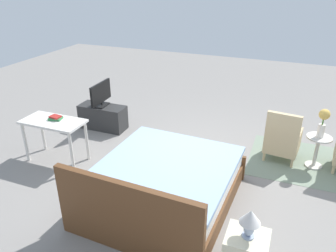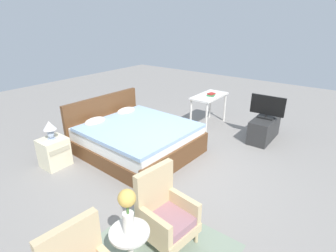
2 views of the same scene
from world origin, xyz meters
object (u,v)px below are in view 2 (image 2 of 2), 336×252
at_px(flower_vase, 128,207).
at_px(vanity_desk, 209,100).
at_px(table_lamp, 50,128).
at_px(book_stack, 211,95).
at_px(bed, 135,138).
at_px(armchair_by_window_right, 165,214).
at_px(side_table, 130,247).
at_px(nightstand, 54,152).
at_px(tv_stand, 264,129).
at_px(tv_flatscreen, 267,107).

xyz_separation_m(flower_vase, vanity_desk, (4.11, 1.41, -0.21)).
relative_size(table_lamp, book_stack, 1.43).
height_order(bed, armchair_by_window_right, bed).
relative_size(side_table, nightstand, 1.06).
bearing_deg(vanity_desk, table_lamp, 160.54).
xyz_separation_m(table_lamp, tv_stand, (3.35, -2.59, -0.49)).
relative_size(bed, table_lamp, 6.56).
height_order(table_lamp, book_stack, table_lamp).
relative_size(vanity_desk, book_stack, 4.50).
bearing_deg(bed, vanity_desk, -11.44).
height_order(nightstand, vanity_desk, vanity_desk).
height_order(nightstand, book_stack, book_stack).
relative_size(side_table, vanity_desk, 0.53).
height_order(tv_flatscreen, vanity_desk, tv_flatscreen).
distance_m(bed, armchair_by_window_right, 2.34).
distance_m(side_table, tv_flatscreen, 4.09).
bearing_deg(tv_stand, side_table, -179.83).
bearing_deg(book_stack, vanity_desk, 76.66).
bearing_deg(book_stack, tv_flatscreen, -91.15).
xyz_separation_m(side_table, tv_stand, (4.07, 0.01, -0.10)).
height_order(nightstand, tv_flatscreen, tv_flatscreen).
bearing_deg(tv_stand, book_stack, 88.75).
xyz_separation_m(bed, table_lamp, (-1.26, 0.77, 0.44)).
distance_m(bed, table_lamp, 1.54).
height_order(side_table, tv_flatscreen, tv_flatscreen).
bearing_deg(table_lamp, tv_flatscreen, -37.73).
distance_m(nightstand, book_stack, 3.64).
bearing_deg(side_table, tv_stand, 0.17).
bearing_deg(armchair_by_window_right, table_lamp, 86.25).
xyz_separation_m(tv_stand, tv_flatscreen, (0.00, 0.00, 0.50)).
bearing_deg(flower_vase, table_lamp, 74.51).
relative_size(table_lamp, tv_flatscreen, 0.47).
bearing_deg(armchair_by_window_right, tv_flatscreen, 0.35).
distance_m(tv_stand, vanity_desk, 1.45).
bearing_deg(nightstand, side_table, -105.49).
xyz_separation_m(bed, armchair_by_window_right, (-1.43, -1.85, 0.08)).
distance_m(flower_vase, tv_flatscreen, 4.07).
distance_m(table_lamp, book_stack, 3.60).
bearing_deg(table_lamp, tv_stand, -37.75).
height_order(tv_stand, book_stack, book_stack).
height_order(nightstand, table_lamp, table_lamp).
xyz_separation_m(bed, flower_vase, (-1.98, -1.84, 0.55)).
xyz_separation_m(flower_vase, table_lamp, (0.72, 2.60, -0.11)).
relative_size(armchair_by_window_right, nightstand, 1.76).
height_order(bed, table_lamp, bed).
distance_m(side_table, table_lamp, 2.73).
xyz_separation_m(nightstand, book_stack, (3.38, -1.25, 0.51)).
xyz_separation_m(armchair_by_window_right, vanity_desk, (3.56, 1.42, 0.25)).
bearing_deg(vanity_desk, armchair_by_window_right, -158.33).
distance_m(armchair_by_window_right, table_lamp, 2.64).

